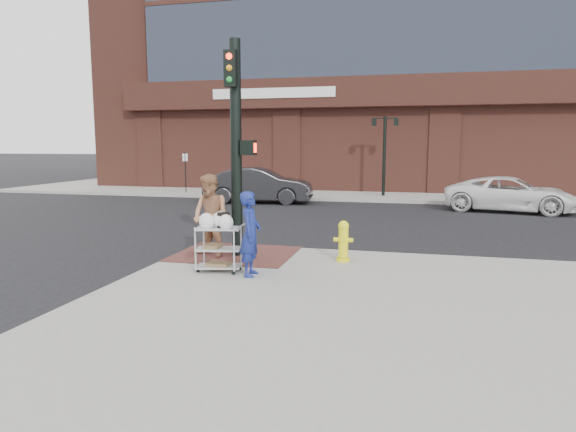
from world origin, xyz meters
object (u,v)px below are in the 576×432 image
(utility_cart, at_px, (218,245))
(traffic_signal_pole, at_px, (237,142))
(minivan_white, at_px, (511,194))
(sedan_dark, at_px, (259,185))
(fire_hydrant, at_px, (343,241))
(lamp_post, at_px, (384,147))
(pedestrian_tan, at_px, (211,216))
(woman_blue, at_px, (250,234))

(utility_cart, bearing_deg, traffic_signal_pole, 94.74)
(minivan_white, bearing_deg, traffic_signal_pole, 156.77)
(sedan_dark, bearing_deg, utility_cart, -172.44)
(traffic_signal_pole, relative_size, fire_hydrant, 5.35)
(lamp_post, bearing_deg, utility_cart, -97.96)
(lamp_post, height_order, sedan_dark, lamp_post)
(minivan_white, bearing_deg, fire_hydrant, 166.29)
(minivan_white, distance_m, utility_cart, 15.04)
(lamp_post, distance_m, minivan_white, 6.96)
(pedestrian_tan, height_order, minivan_white, pedestrian_tan)
(lamp_post, relative_size, woman_blue, 2.34)
(traffic_signal_pole, bearing_deg, pedestrian_tan, -155.07)
(sedan_dark, xyz_separation_m, minivan_white, (11.04, -0.50, -0.11))
(lamp_post, xyz_separation_m, minivan_white, (5.43, -3.92, -1.90))
(fire_hydrant, bearing_deg, lamp_post, 90.16)
(lamp_post, distance_m, pedestrian_tan, 15.86)
(pedestrian_tan, bearing_deg, sedan_dark, 126.51)
(woman_blue, distance_m, fire_hydrant, 2.39)
(minivan_white, height_order, fire_hydrant, minivan_white)
(fire_hydrant, bearing_deg, utility_cart, -147.09)
(sedan_dark, height_order, utility_cart, sedan_dark)
(traffic_signal_pole, xyz_separation_m, woman_blue, (0.88, -1.72, -1.83))
(lamp_post, height_order, fire_hydrant, lamp_post)
(pedestrian_tan, xyz_separation_m, utility_cart, (0.70, -1.30, -0.41))
(traffic_signal_pole, distance_m, utility_cart, 2.63)
(minivan_white, bearing_deg, sedan_dark, 99.14)
(traffic_signal_pole, xyz_separation_m, minivan_white, (7.90, 11.31, -2.11))
(traffic_signal_pole, height_order, fire_hydrant, traffic_signal_pole)
(sedan_dark, relative_size, fire_hydrant, 5.42)
(pedestrian_tan, relative_size, sedan_dark, 0.38)
(woman_blue, xyz_separation_m, sedan_dark, (-4.02, 13.52, -0.17))
(woman_blue, bearing_deg, fire_hydrant, -47.92)
(woman_blue, bearing_deg, lamp_post, -9.29)
(traffic_signal_pole, xyz_separation_m, utility_cart, (0.13, -1.56, -2.11))
(woman_blue, relative_size, minivan_white, 0.33)
(lamp_post, xyz_separation_m, pedestrian_tan, (-3.05, -15.49, -1.49))
(traffic_signal_pole, height_order, minivan_white, traffic_signal_pole)
(pedestrian_tan, height_order, sedan_dark, pedestrian_tan)
(sedan_dark, bearing_deg, traffic_signal_pole, -171.29)
(minivan_white, bearing_deg, woman_blue, 163.38)
(pedestrian_tan, bearing_deg, woman_blue, -20.39)
(utility_cart, bearing_deg, minivan_white, 58.88)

